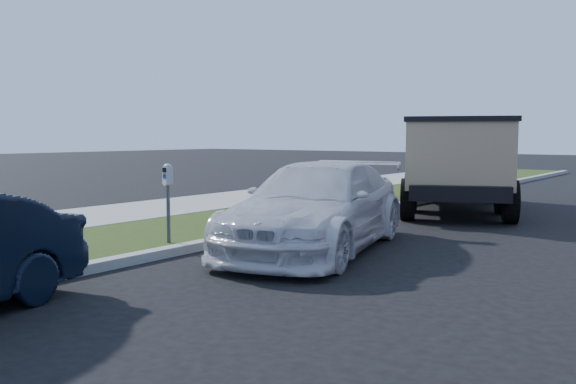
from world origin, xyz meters
The scene contains 5 objects.
ground centered at (0.00, 0.00, 0.00)m, with size 120.00×120.00×0.00m, color black.
streetside centered at (-5.57, 2.00, 0.07)m, with size 6.12×50.00×0.15m.
parking_meter centered at (-2.98, -0.32, 1.12)m, with size 0.21×0.16×1.37m.
white_wagon centered at (-0.95, 1.31, 0.75)m, with size 2.11×5.19×1.51m, color silver.
dump_truck centered at (-1.32, 8.40, 1.41)m, with size 4.66×6.79×2.51m.
Camera 1 is at (4.88, -7.40, 1.97)m, focal length 38.00 mm.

